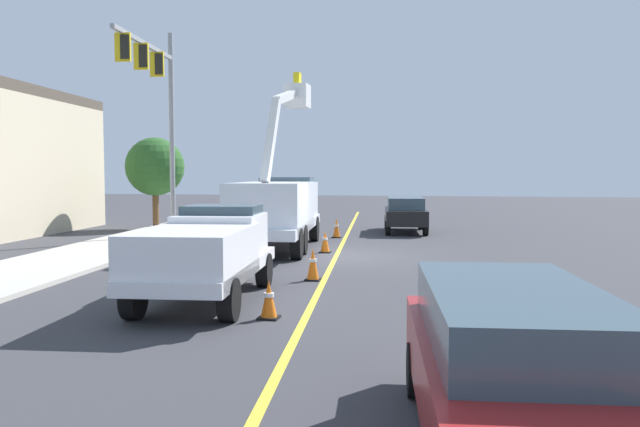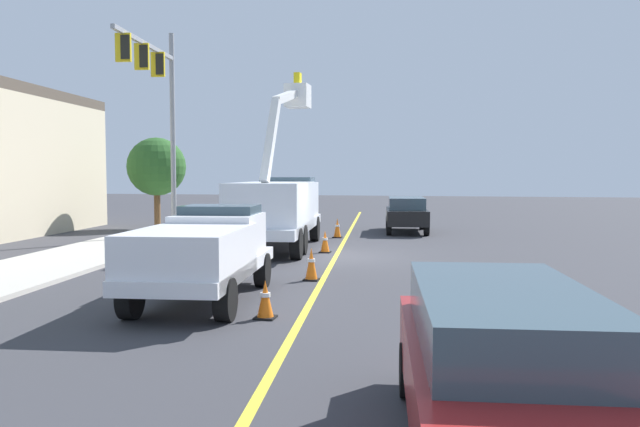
{
  "view_description": "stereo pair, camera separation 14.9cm",
  "coord_description": "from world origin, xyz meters",
  "px_view_note": "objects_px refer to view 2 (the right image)",
  "views": [
    {
      "loc": [
        -20.68,
        -3.6,
        2.82
      ],
      "look_at": [
        1.13,
        0.78,
        1.4
      ],
      "focal_mm": 34.76,
      "sensor_mm": 36.0,
      "label": 1
    },
    {
      "loc": [
        -20.65,
        -3.74,
        2.82
      ],
      "look_at": [
        1.13,
        0.78,
        1.4
      ],
      "focal_mm": 34.76,
      "sensor_mm": 36.0,
      "label": 2
    }
  ],
  "objects_px": {
    "traffic_cone_leading": "(265,300)",
    "traffic_signal_mast": "(158,94)",
    "passing_minivan": "(406,212)",
    "traffic_cone_mid_front": "(311,264)",
    "trailing_sedan": "(504,360)",
    "service_pickup_truck": "(204,251)",
    "traffic_cone_trailing": "(337,228)",
    "utility_bucket_truck": "(278,206)",
    "traffic_cone_mid_rear": "(325,242)"
  },
  "relations": [
    {
      "from": "service_pickup_truck",
      "to": "traffic_cone_mid_rear",
      "type": "height_order",
      "value": "service_pickup_truck"
    },
    {
      "from": "service_pickup_truck",
      "to": "traffic_cone_mid_rear",
      "type": "relative_size",
      "value": 7.31
    },
    {
      "from": "traffic_cone_trailing",
      "to": "service_pickup_truck",
      "type": "bearing_deg",
      "value": 178.04
    },
    {
      "from": "utility_bucket_truck",
      "to": "service_pickup_truck",
      "type": "xyz_separation_m",
      "value": [
        -9.76,
        -1.03,
        -0.49
      ]
    },
    {
      "from": "traffic_cone_mid_front",
      "to": "traffic_cone_trailing",
      "type": "bearing_deg",
      "value": 6.55
    },
    {
      "from": "passing_minivan",
      "to": "trailing_sedan",
      "type": "xyz_separation_m",
      "value": [
        -23.92,
        -2.54,
        0.0
      ]
    },
    {
      "from": "traffic_cone_trailing",
      "to": "utility_bucket_truck",
      "type": "bearing_deg",
      "value": 160.84
    },
    {
      "from": "traffic_cone_leading",
      "to": "traffic_cone_trailing",
      "type": "bearing_deg",
      "value": 4.92
    },
    {
      "from": "traffic_cone_mid_rear",
      "to": "traffic_signal_mast",
      "type": "xyz_separation_m",
      "value": [
        1.93,
        7.34,
        5.69
      ]
    },
    {
      "from": "utility_bucket_truck",
      "to": "traffic_cone_leading",
      "type": "relative_size",
      "value": 11.13
    },
    {
      "from": "traffic_cone_leading",
      "to": "utility_bucket_truck",
      "type": "bearing_deg",
      "value": 14.35
    },
    {
      "from": "trailing_sedan",
      "to": "traffic_cone_leading",
      "type": "height_order",
      "value": "trailing_sedan"
    },
    {
      "from": "service_pickup_truck",
      "to": "passing_minivan",
      "type": "xyz_separation_m",
      "value": [
        17.41,
        -3.3,
        -0.15
      ]
    },
    {
      "from": "utility_bucket_truck",
      "to": "traffic_cone_leading",
      "type": "bearing_deg",
      "value": -165.65
    },
    {
      "from": "service_pickup_truck",
      "to": "traffic_cone_leading",
      "type": "height_order",
      "value": "service_pickup_truck"
    },
    {
      "from": "traffic_cone_mid_rear",
      "to": "utility_bucket_truck",
      "type": "bearing_deg",
      "value": 66.06
    },
    {
      "from": "utility_bucket_truck",
      "to": "traffic_cone_mid_rear",
      "type": "relative_size",
      "value": 10.62
    },
    {
      "from": "trailing_sedan",
      "to": "traffic_cone_mid_front",
      "type": "distance_m",
      "value": 10.47
    },
    {
      "from": "traffic_cone_leading",
      "to": "traffic_cone_mid_front",
      "type": "relative_size",
      "value": 0.87
    },
    {
      "from": "utility_bucket_truck",
      "to": "passing_minivan",
      "type": "distance_m",
      "value": 8.81
    },
    {
      "from": "trailing_sedan",
      "to": "traffic_signal_mast",
      "type": "relative_size",
      "value": 0.56
    },
    {
      "from": "service_pickup_truck",
      "to": "traffic_cone_trailing",
      "type": "height_order",
      "value": "service_pickup_truck"
    },
    {
      "from": "trailing_sedan",
      "to": "traffic_cone_trailing",
      "type": "relative_size",
      "value": 5.73
    },
    {
      "from": "traffic_cone_mid_rear",
      "to": "traffic_cone_leading",
      "type": "bearing_deg",
      "value": -175.29
    },
    {
      "from": "traffic_cone_leading",
      "to": "traffic_cone_mid_rear",
      "type": "xyz_separation_m",
      "value": [
        10.2,
        0.84,
        0.02
      ]
    },
    {
      "from": "traffic_cone_mid_front",
      "to": "traffic_signal_mast",
      "type": "distance_m",
      "value": 12.53
    },
    {
      "from": "traffic_cone_leading",
      "to": "traffic_cone_mid_rear",
      "type": "relative_size",
      "value": 0.95
    },
    {
      "from": "traffic_cone_mid_rear",
      "to": "traffic_cone_trailing",
      "type": "xyz_separation_m",
      "value": [
        5.23,
        0.49,
        0.04
      ]
    },
    {
      "from": "traffic_signal_mast",
      "to": "traffic_cone_mid_front",
      "type": "bearing_deg",
      "value": -133.49
    },
    {
      "from": "traffic_cone_mid_front",
      "to": "traffic_cone_mid_rear",
      "type": "distance_m",
      "value": 5.82
    },
    {
      "from": "service_pickup_truck",
      "to": "traffic_signal_mast",
      "type": "xyz_separation_m",
      "value": [
        10.81,
        6.37,
        4.97
      ]
    },
    {
      "from": "utility_bucket_truck",
      "to": "traffic_cone_trailing",
      "type": "bearing_deg",
      "value": -19.16
    },
    {
      "from": "passing_minivan",
      "to": "traffic_cone_mid_front",
      "type": "bearing_deg",
      "value": 173.8
    },
    {
      "from": "traffic_cone_leading",
      "to": "traffic_cone_mid_front",
      "type": "height_order",
      "value": "traffic_cone_mid_front"
    },
    {
      "from": "traffic_cone_leading",
      "to": "traffic_cone_mid_front",
      "type": "bearing_deg",
      "value": 0.83
    },
    {
      "from": "utility_bucket_truck",
      "to": "service_pickup_truck",
      "type": "distance_m",
      "value": 9.83
    },
    {
      "from": "utility_bucket_truck",
      "to": "traffic_cone_mid_front",
      "type": "relative_size",
      "value": 9.72
    },
    {
      "from": "traffic_cone_leading",
      "to": "traffic_cone_trailing",
      "type": "distance_m",
      "value": 15.48
    },
    {
      "from": "trailing_sedan",
      "to": "traffic_cone_leading",
      "type": "xyz_separation_m",
      "value": [
        5.19,
        4.03,
        -0.6
      ]
    },
    {
      "from": "service_pickup_truck",
      "to": "passing_minivan",
      "type": "distance_m",
      "value": 17.72
    },
    {
      "from": "traffic_cone_leading",
      "to": "traffic_signal_mast",
      "type": "height_order",
      "value": "traffic_signal_mast"
    },
    {
      "from": "utility_bucket_truck",
      "to": "traffic_cone_mid_front",
      "type": "height_order",
      "value": "utility_bucket_truck"
    },
    {
      "from": "utility_bucket_truck",
      "to": "passing_minivan",
      "type": "height_order",
      "value": "utility_bucket_truck"
    },
    {
      "from": "traffic_cone_trailing",
      "to": "traffic_cone_mid_front",
      "type": "bearing_deg",
      "value": -173.45
    },
    {
      "from": "traffic_cone_leading",
      "to": "traffic_cone_trailing",
      "type": "xyz_separation_m",
      "value": [
        15.42,
        1.33,
        0.06
      ]
    },
    {
      "from": "traffic_signal_mast",
      "to": "traffic_cone_mid_rear",
      "type": "bearing_deg",
      "value": -104.76
    },
    {
      "from": "trailing_sedan",
      "to": "traffic_cone_mid_rear",
      "type": "relative_size",
      "value": 6.28
    },
    {
      "from": "trailing_sedan",
      "to": "traffic_cone_mid_rear",
      "type": "height_order",
      "value": "trailing_sedan"
    },
    {
      "from": "traffic_cone_mid_rear",
      "to": "traffic_cone_trailing",
      "type": "distance_m",
      "value": 5.25
    },
    {
      "from": "service_pickup_truck",
      "to": "traffic_cone_mid_rear",
      "type": "bearing_deg",
      "value": -6.23
    }
  ]
}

